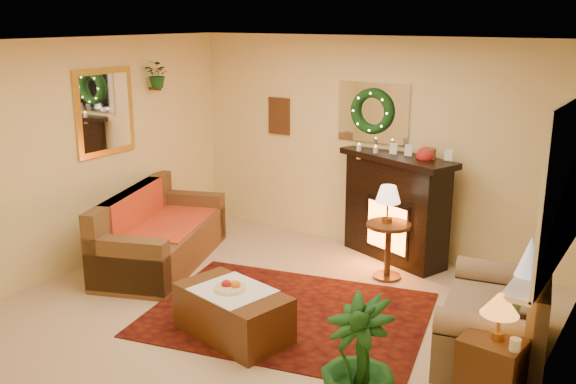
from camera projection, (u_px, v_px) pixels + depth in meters
The scene contains 31 objects.
floor at pixel (269, 312), 6.31m from camera, with size 5.00×5.00×0.00m, color beige.
ceiling at pixel (266, 42), 5.62m from camera, with size 5.00×5.00×0.00m, color white.
wall_back at pixel (373, 145), 7.79m from camera, with size 5.00×5.00×0.00m, color #EFD88C.
wall_front at pixel (70, 259), 4.14m from camera, with size 5.00×5.00×0.00m, color #EFD88C.
wall_left at pixel (86, 155), 7.27m from camera, with size 4.50×4.50×0.00m, color #EFD88C.
wall_right at pixel (551, 232), 4.66m from camera, with size 4.50×4.50×0.00m, color #EFD88C.
area_rug at pixel (288, 314), 6.26m from camera, with size 2.63×1.98×0.01m, color #471409.
sofa at pixel (162, 228), 7.46m from camera, with size 0.89×2.02×0.87m, color brown.
red_throw at pixel (167, 223), 7.59m from camera, with size 0.82×1.34×0.02m, color red.
fireplace at pixel (395, 214), 7.59m from camera, with size 1.31×0.41×1.20m, color black.
poinsettia at pixel (426, 156), 7.19m from camera, with size 0.21×0.21×0.21m, color red.
mantel_candle_a at pixel (359, 152), 7.62m from camera, with size 0.06×0.06×0.17m, color silver.
mantel_candle_b at pixel (375, 154), 7.49m from camera, with size 0.06×0.06×0.17m, color white.
mantel_mirror at pixel (373, 113), 7.67m from camera, with size 0.92×0.02×0.72m, color white.
wreath at pixel (372, 111), 7.63m from camera, with size 0.55×0.55×0.11m, color #194719.
wall_art at pixel (279, 116), 8.41m from camera, with size 0.32×0.03×0.48m, color #381E11.
gold_mirror at pixel (105, 112), 7.38m from camera, with size 0.03×0.84×1.00m, color gold.
hanging_plant at pixel (159, 88), 7.86m from camera, with size 0.33×0.28×0.36m, color #194719.
loveseat at pixel (496, 307), 5.47m from camera, with size 0.83×1.43×0.83m, color #897857.
window_frame at pixel (567, 183), 5.05m from camera, with size 0.03×1.86×1.36m, color white.
window_glass at pixel (565, 182), 5.05m from camera, with size 0.02×1.70×1.22m, color black.
window_sill at pixel (544, 261), 5.28m from camera, with size 0.22×1.86×0.04m, color white.
mini_tree at pixel (530, 257), 4.89m from camera, with size 0.21×0.21×0.32m, color white.
sill_plant at pixel (565, 215), 5.78m from camera, with size 0.29×0.23×0.53m, color #306529.
side_table_round at pixel (388, 250), 7.07m from camera, with size 0.49×0.49×0.64m, color #512E1D.
lamp_cream at pixel (388, 201), 6.94m from camera, with size 0.27×0.27×0.42m, color beige.
end_table_square at pixel (492, 370), 4.78m from camera, with size 0.44×0.44×0.54m, color #34170B.
lamp_tiffany at pixel (500, 313), 4.63m from camera, with size 0.28×0.28×0.41m, color #FAAA1F.
coffee_table at pixel (233, 314), 5.80m from camera, with size 1.05×0.58×0.44m, color black.
fruit_bowl at pixel (230, 290), 5.74m from camera, with size 0.28×0.28×0.07m, color #E7E9C1.
floor_palm at pixel (358, 365), 4.50m from camera, with size 1.59×1.59×2.84m, color #295327.
Camera 1 is at (3.28, -4.75, 2.82)m, focal length 40.00 mm.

